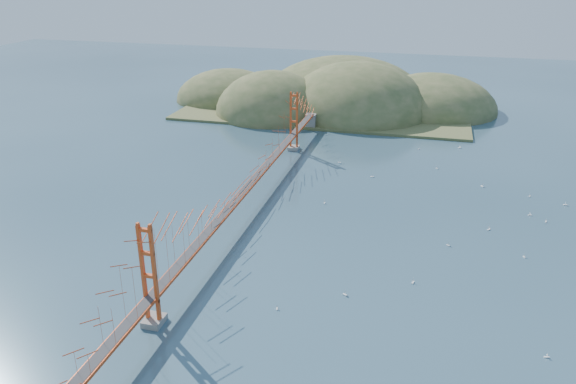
% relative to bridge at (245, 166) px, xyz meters
% --- Properties ---
extents(ground, '(320.00, 320.00, 0.00)m').
position_rel_bridge_xyz_m(ground, '(0.00, -0.18, -7.01)').
color(ground, '#2B4657').
rests_on(ground, ground).
extents(bridge, '(2.20, 94.40, 12.00)m').
position_rel_bridge_xyz_m(bridge, '(0.00, 0.00, 0.00)').
color(bridge, gray).
rests_on(bridge, ground).
extents(far_headlands, '(84.00, 58.00, 25.00)m').
position_rel_bridge_xyz_m(far_headlands, '(2.21, 68.33, -7.01)').
color(far_headlands, olive).
rests_on(far_headlands, ground).
extents(sailboat_7, '(0.48, 0.38, 0.56)m').
position_rel_bridge_xyz_m(sailboat_7, '(24.34, 36.42, -6.87)').
color(sailboat_7, white).
rests_on(sailboat_7, ground).
extents(sailboat_17, '(0.63, 0.53, 0.73)m').
position_rel_bridge_xyz_m(sailboat_17, '(47.64, 13.93, -6.85)').
color(sailboat_17, white).
rests_on(sailboat_17, ground).
extents(sailboat_11, '(0.50, 0.50, 0.56)m').
position_rel_bridge_xyz_m(sailboat_11, '(39.45, -5.20, -6.87)').
color(sailboat_11, white).
rests_on(sailboat_11, ground).
extents(sailboat_6, '(0.64, 0.64, 0.70)m').
position_rel_bridge_xyz_m(sailboat_6, '(18.57, -19.77, -6.86)').
color(sailboat_6, white).
rests_on(sailboat_6, ground).
extents(sailboat_1, '(0.57, 0.57, 0.61)m').
position_rel_bridge_xyz_m(sailboat_1, '(29.98, -4.45, -6.87)').
color(sailboat_1, white).
rests_on(sailboat_1, ground).
extents(sailboat_10, '(0.47, 0.51, 0.58)m').
position_rel_bridge_xyz_m(sailboat_10, '(11.80, -24.40, -6.87)').
color(sailboat_10, white).
rests_on(sailboat_10, ground).
extents(sailboat_14, '(0.57, 0.60, 0.68)m').
position_rel_bridge_xyz_m(sailboat_14, '(25.92, -15.14, -6.86)').
color(sailboat_14, white).
rests_on(sailboat_14, ground).
extents(sailboat_16, '(0.58, 0.58, 0.61)m').
position_rel_bridge_xyz_m(sailboat_16, '(28.03, 25.77, -6.87)').
color(sailboat_16, white).
rests_on(sailboat_16, ground).
extents(sailboat_2, '(0.51, 0.45, 0.58)m').
position_rel_bridge_xyz_m(sailboat_2, '(39.13, -25.56, -6.87)').
color(sailboat_2, white).
rests_on(sailboat_2, ground).
extents(sailboat_8, '(0.54, 0.52, 0.61)m').
position_rel_bridge_xyz_m(sailboat_8, '(41.79, 8.53, -6.87)').
color(sailboat_8, white).
rests_on(sailboat_8, ground).
extents(sailboat_3, '(0.60, 0.49, 0.70)m').
position_rel_bridge_xyz_m(sailboat_3, '(17.07, 18.50, -6.86)').
color(sailboat_3, white).
rests_on(sailboat_3, ground).
extents(sailboat_5, '(0.55, 0.57, 0.64)m').
position_rel_bridge_xyz_m(sailboat_5, '(43.76, 6.64, -6.86)').
color(sailboat_5, white).
rests_on(sailboat_5, ground).
extents(sailboat_0, '(0.43, 0.53, 0.62)m').
position_rel_bridge_xyz_m(sailboat_0, '(11.22, 5.09, -6.87)').
color(sailboat_0, white).
rests_on(sailboat_0, ground).
extents(sailboat_15, '(0.70, 0.70, 0.74)m').
position_rel_bridge_xyz_m(sailboat_15, '(35.54, 18.68, -6.85)').
color(sailboat_15, white).
rests_on(sailboat_15, ground).
extents(sailboat_9, '(0.69, 0.69, 0.73)m').
position_rel_bridge_xyz_m(sailboat_9, '(35.55, 1.90, -6.85)').
color(sailboat_9, white).
rests_on(sailboat_9, ground).
extents(sailboat_12, '(0.62, 0.53, 0.71)m').
position_rel_bridge_xyz_m(sailboat_12, '(10.24, 24.33, -6.85)').
color(sailboat_12, white).
rests_on(sailboat_12, ground).
extents(sailboat_4, '(0.49, 0.50, 0.56)m').
position_rel_bridge_xyz_m(sailboat_4, '(42.70, 16.15, -6.87)').
color(sailboat_4, white).
rests_on(sailboat_4, ground).
extents(sailboat_extra_1, '(0.66, 0.65, 0.74)m').
position_rel_bridge_xyz_m(sailboat_extra_1, '(32.26, 39.19, -6.85)').
color(sailboat_extra_1, white).
rests_on(sailboat_extra_1, ground).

